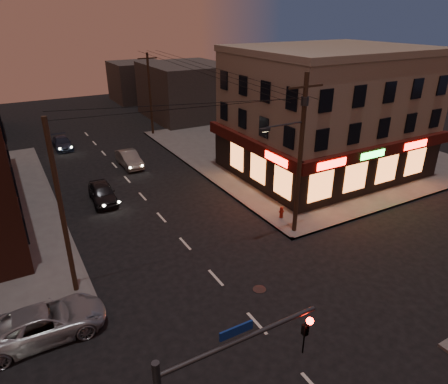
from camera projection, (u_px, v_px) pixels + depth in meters
ground at (257, 323)px, 18.46m from camera, size 120.00×120.00×0.00m
sidewalk_ne at (299, 149)px, 41.57m from camera, size 24.00×28.00×0.15m
pizza_building at (326, 112)px, 34.05m from camera, size 15.85×12.85×10.50m
bg_building_ne_a at (186, 91)px, 53.42m from camera, size 10.00×12.00×7.00m
bg_building_ne_b at (139, 81)px, 63.82m from camera, size 8.00×8.00×6.00m
utility_pole_main at (299, 148)px, 23.68m from camera, size 4.20×0.44×10.00m
utility_pole_far at (150, 95)px, 44.95m from camera, size 0.26×0.26×9.00m
utility_pole_west at (62, 211)px, 18.63m from camera, size 0.24×0.24×9.00m
suv_cross at (45, 322)px, 17.49m from camera, size 5.26×2.46×1.46m
sedan_near at (102, 193)px, 30.03m from camera, size 1.97×4.35×1.45m
sedan_mid at (129, 159)px, 36.98m from camera, size 1.55×4.33×1.42m
sedan_far at (62, 143)px, 41.79m from camera, size 1.72×4.21×1.22m
fire_hydrant at (281, 212)px, 27.47m from camera, size 0.37×0.37×0.82m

